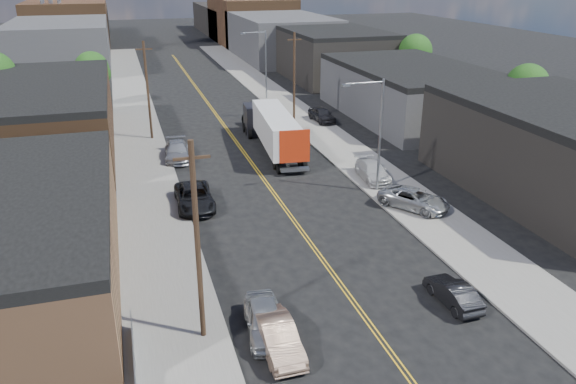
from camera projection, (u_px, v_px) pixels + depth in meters
ground at (208, 103)px, 73.92m from camera, size 260.00×260.00×0.00m
centerline at (230, 133)px, 60.59m from camera, size 0.32×120.00×0.01m
sidewalk_left at (139, 140)px, 58.04m from camera, size 5.00×140.00×0.15m
sidewalk_right at (313, 126)px, 63.09m from camera, size 5.00×140.00×0.15m
warehouse_tan at (1, 240)px, 30.78m from camera, size 12.00×22.00×5.60m
warehouse_brown at (45, 118)px, 53.68m from camera, size 12.00×26.00×6.60m
industrial_right_a at (574, 152)px, 42.91m from camera, size 14.00×22.00×7.10m
industrial_right_b at (411, 91)px, 66.19m from camera, size 14.00×24.00×6.10m
industrial_right_c at (332, 54)px, 89.00m from camera, size 14.00×22.00×7.60m
skyline_left_a at (61, 44)px, 98.18m from camera, size 16.00×30.00×8.00m
skyline_right_a at (280, 37)px, 108.82m from camera, size 16.00×30.00×8.00m
skyline_left_b at (69, 25)px, 120.01m from camera, size 16.00×26.00×10.00m
skyline_right_b at (251, 20)px, 130.65m from camera, size 16.00×26.00×10.00m
skyline_left_c at (75, 24)px, 138.33m from camera, size 16.00×40.00×7.00m
skyline_right_c at (234, 20)px, 148.97m from camera, size 16.00×40.00×7.00m
streetlight_near at (376, 127)px, 42.86m from camera, size 3.39×0.25×9.00m
streetlight_far at (263, 59)px, 73.94m from camera, size 3.39×0.25×9.00m
utility_pole_left_near at (197, 243)px, 25.40m from camera, size 1.60×0.26×10.00m
utility_pole_left_far at (148, 90)px, 56.49m from camera, size 1.60×0.26×10.00m
utility_pole_right at (294, 77)px, 63.51m from camera, size 1.60×0.26×10.00m
tree_left_far at (93, 71)px, 70.27m from camera, size 4.35×4.20×6.97m
tree_right_near at (527, 88)px, 58.77m from camera, size 4.60×4.48×7.44m
tree_right_far at (415, 53)px, 79.97m from camera, size 4.85×4.76×7.91m
semi_truck at (271, 127)px, 54.26m from camera, size 3.68×15.62×4.04m
car_left_a at (265, 320)px, 27.33m from camera, size 2.35×4.75×1.56m
car_left_b at (278, 337)px, 26.13m from camera, size 1.64×4.53×1.48m
car_left_c at (194, 197)px, 41.72m from camera, size 2.82×5.86×1.61m
car_left_d at (177, 151)px, 52.15m from camera, size 2.65×5.59×1.58m
car_right_oncoming at (453, 293)px, 29.82m from camera, size 1.49×3.95×1.29m
car_right_lot_a at (414, 199)px, 41.23m from camera, size 4.95×5.73×1.46m
car_right_lot_b at (373, 171)px, 46.85m from camera, size 2.39×5.04×1.42m
car_right_lot_c at (322, 114)px, 64.29m from camera, size 2.20×4.85×1.62m
car_ahead_truck at (259, 122)px, 62.02m from camera, size 3.08×5.85×1.57m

